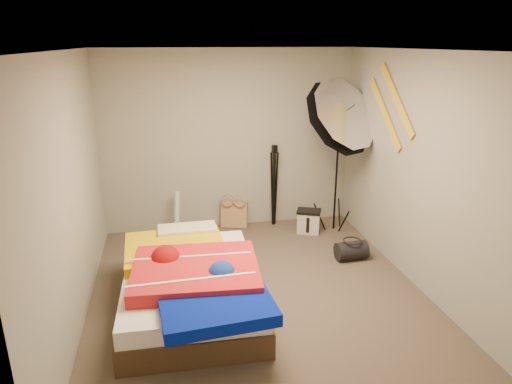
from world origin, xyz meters
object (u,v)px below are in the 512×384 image
object	(u,v)px
camera_case	(309,222)
tote_bag	(234,214)
camera_tripod	(274,180)
duffel_bag	(351,251)
bed	(192,283)
wrapping_roll	(177,214)
photo_umbrella	(338,119)

from	to	relation	value
camera_case	tote_bag	bearing A→B (deg)	-179.42
tote_bag	camera_tripod	bearing A→B (deg)	15.93
duffel_bag	bed	distance (m)	2.13
camera_tripod	wrapping_roll	bearing A→B (deg)	-174.91
tote_bag	camera_case	size ratio (longest dim) A/B	1.24
camera_case	duffel_bag	distance (m)	0.95
wrapping_roll	duffel_bag	distance (m)	2.40
wrapping_roll	camera_case	distance (m)	1.84
camera_tripod	tote_bag	bearing A→B (deg)	177.71
bed	camera_tripod	xyz separation A→B (m)	(1.33, 2.00, 0.41)
tote_bag	camera_case	bearing A→B (deg)	-4.38
tote_bag	wrapping_roll	world-z (taller)	wrapping_roll
tote_bag	camera_case	xyz separation A→B (m)	(0.99, -0.41, -0.04)
wrapping_roll	camera_case	world-z (taller)	wrapping_roll
wrapping_roll	photo_umbrella	size ratio (longest dim) A/B	0.28
bed	photo_umbrella	bearing A→B (deg)	35.81
photo_umbrella	camera_tripod	world-z (taller)	photo_umbrella
camera_case	photo_umbrella	distance (m)	1.51
camera_case	photo_umbrella	xyz separation A→B (m)	(0.29, -0.14, 1.47)
tote_bag	photo_umbrella	size ratio (longest dim) A/B	0.17
duffel_bag	bed	world-z (taller)	bed
camera_tripod	photo_umbrella	bearing A→B (deg)	-37.14
camera_case	camera_tripod	distance (m)	0.78
bed	camera_tripod	world-z (taller)	camera_tripod
tote_bag	bed	size ratio (longest dim) A/B	0.18
wrapping_roll	camera_tripod	size ratio (longest dim) A/B	0.53
bed	camera_tripod	distance (m)	2.44
wrapping_roll	photo_umbrella	distance (m)	2.52
bed	wrapping_roll	bearing A→B (deg)	92.21
tote_bag	photo_umbrella	world-z (taller)	photo_umbrella
duffel_bag	camera_tripod	bearing A→B (deg)	114.93
photo_umbrella	wrapping_roll	bearing A→B (deg)	169.06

